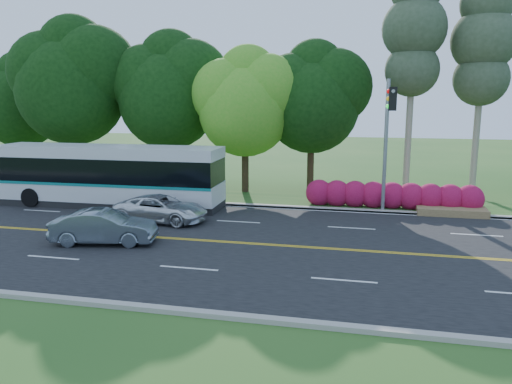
% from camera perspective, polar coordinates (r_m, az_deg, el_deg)
% --- Properties ---
extents(ground, '(120.00, 120.00, 0.00)m').
position_cam_1_polar(ground, '(21.29, -3.13, -5.77)').
color(ground, '#23521B').
rests_on(ground, ground).
extents(road, '(60.00, 14.00, 0.02)m').
position_cam_1_polar(road, '(21.29, -3.13, -5.75)').
color(road, black).
rests_on(road, ground).
extents(curb_north, '(60.00, 0.30, 0.15)m').
position_cam_1_polar(curb_north, '(28.01, 0.85, -1.58)').
color(curb_north, '#A09A90').
rests_on(curb_north, ground).
extents(curb_south, '(60.00, 0.30, 0.15)m').
position_cam_1_polar(curb_south, '(14.93, -10.82, -13.03)').
color(curb_south, '#A09A90').
rests_on(curb_south, ground).
extents(grass_verge, '(60.00, 4.00, 0.10)m').
position_cam_1_polar(grass_verge, '(29.79, 1.58, -0.88)').
color(grass_verge, '#23521B').
rests_on(grass_verge, ground).
extents(lane_markings, '(57.60, 13.82, 0.00)m').
position_cam_1_polar(lane_markings, '(21.31, -3.38, -5.70)').
color(lane_markings, gold).
rests_on(lane_markings, road).
extents(tree_row, '(44.70, 9.10, 13.84)m').
position_cam_1_polar(tree_row, '(33.54, -6.15, 11.84)').
color(tree_row, black).
rests_on(tree_row, ground).
extents(bougainvillea_hedge, '(9.50, 2.25, 1.50)m').
position_cam_1_polar(bougainvillea_hedge, '(28.33, 15.65, -0.51)').
color(bougainvillea_hedge, maroon).
rests_on(bougainvillea_hedge, ground).
extents(traffic_signal, '(0.42, 6.10, 7.00)m').
position_cam_1_polar(traffic_signal, '(25.09, 14.82, 7.24)').
color(traffic_signal, gray).
rests_on(traffic_signal, ground).
extents(transit_bus, '(12.93, 2.98, 3.38)m').
position_cam_1_polar(transit_bus, '(29.27, -16.52, 1.73)').
color(transit_bus, silver).
rests_on(transit_bus, road).
extents(sedan, '(4.51, 2.32, 1.42)m').
position_cam_1_polar(sedan, '(21.83, -16.98, -3.84)').
color(sedan, slate).
rests_on(sedan, road).
extents(suv, '(4.78, 2.55, 1.28)m').
position_cam_1_polar(suv, '(25.04, -10.76, -1.88)').
color(suv, silver).
rests_on(suv, road).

